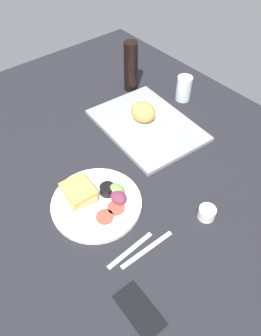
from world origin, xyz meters
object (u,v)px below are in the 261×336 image
object	(u,v)px
bread_plate_near	(144,116)
cell_phone	(139,310)
plate_with_salad	(96,200)
serving_tray	(147,125)
drinking_glass	(184,88)
soda_bottle	(131,67)
espresso_cup	(207,213)
fork	(130,250)
knife	(147,249)

from	to	relation	value
bread_plate_near	cell_phone	world-z (taller)	bread_plate_near
plate_with_salad	cell_phone	bearing A→B (deg)	-17.99
serving_tray	drinking_glass	distance (cm)	26.57
plate_with_salad	drinking_glass	world-z (taller)	drinking_glass
bread_plate_near	serving_tray	bearing A→B (deg)	11.82
drinking_glass	cell_phone	world-z (taller)	drinking_glass
drinking_glass	soda_bottle	xyz separation A→B (cm)	(-21.70, -12.86, 5.85)
plate_with_salad	soda_bottle	world-z (taller)	soda_bottle
plate_with_salad	cell_phone	world-z (taller)	plate_with_salad
plate_with_salad	espresso_cup	bearing A→B (deg)	41.78
drinking_glass	soda_bottle	size ratio (longest dim) A/B	0.49
espresso_cup	cell_phone	world-z (taller)	espresso_cup
bread_plate_near	soda_bottle	distance (cm)	28.53
serving_tray	cell_phone	size ratio (longest dim) A/B	3.13
bread_plate_near	fork	xyz separation A→B (cm)	(41.12, -41.07, -4.67)
drinking_glass	knife	bearing A→B (deg)	-53.46
bread_plate_near	fork	size ratio (longest dim) A/B	1.15
serving_tray	drinking_glass	size ratio (longest dim) A/B	4.01
drinking_glass	fork	world-z (taller)	drinking_glass
serving_tray	espresso_cup	size ratio (longest dim) A/B	8.04
bread_plate_near	fork	distance (cm)	58.30
serving_tray	soda_bottle	distance (cm)	30.93
knife	cell_phone	distance (cm)	17.55
drinking_glass	knife	distance (cm)	78.82
serving_tray	espresso_cup	xyz separation A→B (cm)	(45.75, -14.99, 1.20)
bread_plate_near	plate_with_salad	world-z (taller)	bread_plate_near
drinking_glass	espresso_cup	bearing A→B (deg)	-39.16
soda_bottle	knife	distance (cm)	85.75
serving_tray	espresso_cup	bearing A→B (deg)	-18.14
fork	cell_phone	distance (cm)	17.28
bread_plate_near	knife	xyz separation A→B (cm)	(44.12, -37.07, -4.67)
espresso_cup	fork	xyz separation A→B (cm)	(-6.23, -26.42, -1.75)
bread_plate_near	soda_bottle	world-z (taller)	soda_bottle
bread_plate_near	knife	bearing A→B (deg)	-40.04
serving_tray	fork	distance (cm)	57.24
serving_tray	cell_phone	xyz separation A→B (cm)	(54.22, -50.48, -0.40)
drinking_glass	knife	world-z (taller)	drinking_glass
espresso_cup	soda_bottle	bearing A→B (deg)	158.76
espresso_cup	serving_tray	bearing A→B (deg)	161.86
serving_tray	plate_with_salad	xyz separation A→B (cm)	(18.87, -39.00, 0.85)
fork	knife	world-z (taller)	same
plate_with_salad	drinking_glass	size ratio (longest dim) A/B	2.67
soda_bottle	fork	world-z (taller)	soda_bottle
serving_tray	plate_with_salad	size ratio (longest dim) A/B	1.50
soda_bottle	fork	bearing A→B (deg)	-39.65
fork	bread_plate_near	bearing A→B (deg)	42.76
bread_plate_near	plate_with_salad	size ratio (longest dim) A/B	0.65
soda_bottle	cell_phone	world-z (taller)	soda_bottle
bread_plate_near	drinking_glass	bearing A→B (deg)	95.92
soda_bottle	knife	world-z (taller)	soda_bottle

